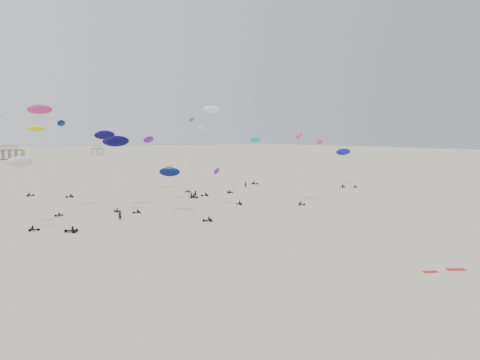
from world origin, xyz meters
TOP-DOWN VIEW (x-y plane):
  - ground_plane at (0.00, 200.00)m, footprint 900.00×900.00m
  - pavilion_main at (-10.00, 350.00)m, footprint 21.00×13.00m
  - pavilion_small at (60.00, 380.00)m, footprint 9.00×7.00m
  - rig_1 at (6.31, 121.23)m, footprint 6.54×9.31m
  - rig_2 at (7.02, 116.03)m, footprint 3.63×4.13m
  - rig_3 at (3.14, 99.57)m, footprint 6.97×6.22m
  - rig_4 at (-1.72, 115.23)m, footprint 9.58×5.60m
  - rig_5 at (54.08, 117.40)m, footprint 4.76×14.71m
  - rig_6 at (39.61, 137.49)m, footprint 8.70×9.37m
  - rig_8 at (17.18, 127.38)m, footprint 5.77×14.68m
  - rig_9 at (-11.80, 94.10)m, footprint 4.59×16.83m
  - rig_10 at (-22.46, 143.57)m, footprint 4.80×17.03m
  - rig_12 at (-23.07, 102.25)m, footprint 8.59×4.60m
  - rig_13 at (-34.10, 112.63)m, footprint 5.53×10.75m
  - rig_14 at (-29.03, 148.31)m, footprint 7.46×10.92m
  - rig_15 at (-19.27, 109.22)m, footprint 6.29×8.63m
  - rig_16 at (59.63, 114.86)m, footprint 7.59×11.53m
  - rig_17 at (-39.35, 96.02)m, footprint 9.54×14.26m
  - rig_19 at (1.29, 135.89)m, footprint 10.55×15.63m
  - rig_20 at (19.43, 91.52)m, footprint 5.24×6.95m
  - spectator_0 at (-24.54, 92.99)m, footprint 0.97×0.78m
  - spectator_1 at (3.23, 113.56)m, footprint 1.26×0.95m
  - spectator_3 at (27.97, 126.24)m, footprint 0.90×0.76m
  - grounded_kite_a at (-1.55, 38.21)m, footprint 2.31×2.03m
  - grounded_kite_b at (-4.98, 39.38)m, footprint 1.93×1.34m

SIDE VIEW (x-z plane):
  - ground_plane at x=0.00m, z-range 0.00..0.00m
  - spectator_0 at x=-24.54m, z-range -1.16..1.16m
  - spectator_1 at x=3.23m, z-range -1.14..1.14m
  - spectator_3 at x=27.97m, z-range -1.05..1.05m
  - grounded_kite_a at x=-1.55m, z-range -0.04..0.04m
  - grounded_kite_b at x=-4.98m, z-range -0.04..0.04m
  - pavilion_small at x=60.00m, z-range -0.51..7.49m
  - pavilion_main at x=-10.00m, z-range -0.68..9.12m
  - rig_3 at x=3.14m, z-range 1.13..10.39m
  - rig_4 at x=-1.72m, z-range 1.26..11.12m
  - rig_9 at x=-11.80m, z-range -0.82..14.89m
  - rig_17 at x=-39.35m, z-range 0.62..17.06m
  - rig_5 at x=54.08m, z-range 1.04..18.62m
  - rig_16 at x=59.63m, z-range 3.10..16.75m
  - rig_2 at x=7.02m, z-range 1.75..20.98m
  - rig_6 at x=39.61m, z-range 3.54..20.05m
  - rig_19 at x=1.29m, z-range 3.73..22.98m
  - rig_1 at x=6.31m, z-range 3.09..24.71m
  - rig_12 at x=-23.07m, z-range 5.20..22.81m
  - rig_15 at x=-19.27m, z-range 5.72..22.51m
  - rig_14 at x=-29.03m, z-range 4.67..24.59m
  - rig_20 at x=19.43m, z-range 5.93..23.67m
  - rig_10 at x=-22.46m, z-range 3.40..26.67m
  - rig_13 at x=-34.10m, z-range 8.10..31.52m
  - rig_8 at x=17.18m, z-range 7.73..33.95m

